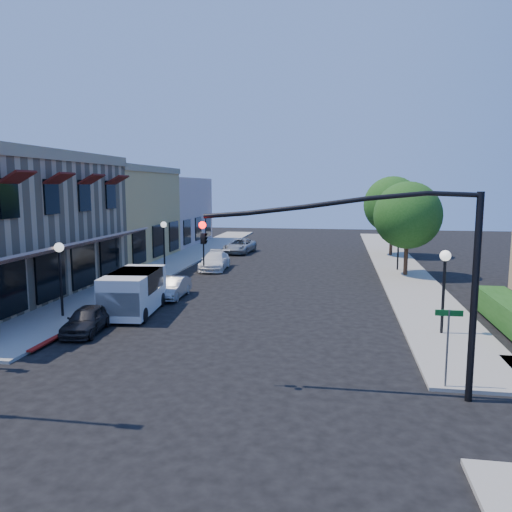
% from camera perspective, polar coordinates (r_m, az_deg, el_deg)
% --- Properties ---
extents(ground, '(120.00, 120.00, 0.00)m').
position_cam_1_polar(ground, '(14.97, -8.02, -16.32)').
color(ground, black).
rests_on(ground, ground).
extents(sidewalk_left, '(3.50, 50.00, 0.12)m').
position_cam_1_polar(sidewalk_left, '(42.47, -8.43, -0.35)').
color(sidewalk_left, gray).
rests_on(sidewalk_left, ground).
extents(sidewalk_right, '(3.50, 50.00, 0.12)m').
position_cam_1_polar(sidewalk_right, '(40.71, 15.73, -0.92)').
color(sidewalk_right, gray).
rests_on(sidewalk_right, ground).
extents(curb_red_strip, '(0.25, 10.00, 0.06)m').
position_cam_1_polar(curb_red_strip, '(24.52, -17.96, -6.93)').
color(curb_red_strip, maroon).
rests_on(curb_red_strip, ground).
extents(yellow_stucco_building, '(10.00, 12.00, 7.60)m').
position_cam_1_polar(yellow_stucco_building, '(43.74, -17.42, 4.54)').
color(yellow_stucco_building, tan).
rests_on(yellow_stucco_building, ground).
extents(pink_stucco_building, '(10.00, 12.00, 7.00)m').
position_cam_1_polar(pink_stucco_building, '(54.73, -11.74, 5.04)').
color(pink_stucco_building, beige).
rests_on(pink_stucco_building, ground).
extents(street_tree_a, '(4.56, 4.56, 6.48)m').
position_cam_1_polar(street_tree_a, '(35.35, 16.94, 4.47)').
color(street_tree_a, '#301D13').
rests_on(street_tree_a, ground).
extents(street_tree_b, '(4.94, 4.94, 7.02)m').
position_cam_1_polar(street_tree_b, '(45.26, 15.32, 5.67)').
color(street_tree_b, '#301D13').
rests_on(street_tree_b, ground).
extents(signal_mast_arm, '(8.01, 0.39, 6.00)m').
position_cam_1_polar(signal_mast_arm, '(14.73, 15.83, -0.34)').
color(signal_mast_arm, black).
rests_on(signal_mast_arm, ground).
extents(street_name_sign, '(0.80, 0.06, 2.50)m').
position_cam_1_polar(street_name_sign, '(16.18, 21.08, -8.51)').
color(street_name_sign, '#595B5E').
rests_on(street_name_sign, ground).
extents(lamppost_left_near, '(0.44, 0.44, 3.57)m').
position_cam_1_polar(lamppost_left_near, '(24.76, -21.52, -0.49)').
color(lamppost_left_near, black).
rests_on(lamppost_left_near, ground).
extents(lamppost_left_far, '(0.44, 0.44, 3.57)m').
position_cam_1_polar(lamppost_left_far, '(37.38, -10.49, 2.61)').
color(lamppost_left_far, black).
rests_on(lamppost_left_far, ground).
extents(lamppost_right_near, '(0.44, 0.44, 3.57)m').
position_cam_1_polar(lamppost_right_near, '(21.70, 20.75, -1.57)').
color(lamppost_right_near, black).
rests_on(lamppost_right_near, ground).
extents(lamppost_right_far, '(0.44, 0.44, 3.57)m').
position_cam_1_polar(lamppost_right_far, '(37.40, 16.00, 2.44)').
color(lamppost_right_far, black).
rests_on(lamppost_right_far, ground).
extents(white_van, '(2.46, 4.84, 2.07)m').
position_cam_1_polar(white_van, '(24.79, -13.83, -3.77)').
color(white_van, silver).
rests_on(white_van, ground).
extents(parked_car_a, '(1.70, 3.44, 1.13)m').
position_cam_1_polar(parked_car_a, '(22.35, -18.77, -6.91)').
color(parked_car_a, black).
rests_on(parked_car_a, ground).
extents(parked_car_b, '(1.27, 3.48, 1.14)m').
position_cam_1_polar(parked_car_b, '(28.06, -9.49, -3.59)').
color(parked_car_b, '#A5A8AA').
rests_on(parked_car_b, ground).
extents(parked_car_c, '(2.02, 4.52, 1.29)m').
position_cam_1_polar(parked_car_c, '(37.08, -4.73, -0.58)').
color(parked_car_c, white).
rests_on(parked_car_c, ground).
extents(parked_car_d, '(2.63, 4.90, 1.31)m').
position_cam_1_polar(parked_car_d, '(46.21, -1.88, 1.15)').
color(parked_car_d, '#A0A3A4').
rests_on(parked_car_d, ground).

